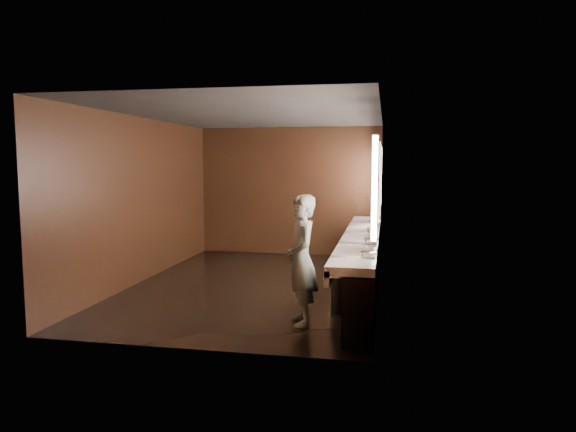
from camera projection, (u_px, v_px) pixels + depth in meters
The scene contains 10 objects.
floor at pixel (256, 285), 8.55m from camera, with size 6.00×6.00×0.00m, color black.
ceiling at pixel (255, 115), 8.25m from camera, with size 4.00×6.00×0.02m, color #2D2D2B.
wall_back at pixel (290, 191), 11.33m from camera, with size 4.00×0.02×2.80m, color black.
wall_front at pixel (186, 222), 5.47m from camera, with size 4.00×0.02×2.80m, color black.
wall_left at pixel (143, 200), 8.77m from camera, with size 0.02×6.00×2.80m, color black.
wall_right at pixel (380, 203), 8.03m from camera, with size 0.02×6.00×2.80m, color black.
sink_counter at pixel (365, 259), 8.16m from camera, with size 0.55×5.40×1.01m.
mirror_band at pixel (379, 181), 7.99m from camera, with size 0.06×5.03×1.15m.
person at pixel (302, 260), 6.42m from camera, with size 0.60×0.39×1.64m, color #85BEC7.
trash_bin at pixel (345, 291), 6.95m from camera, with size 0.39×0.39×0.60m, color black.
Camera 1 is at (2.09, -8.13, 2.04)m, focal length 32.00 mm.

